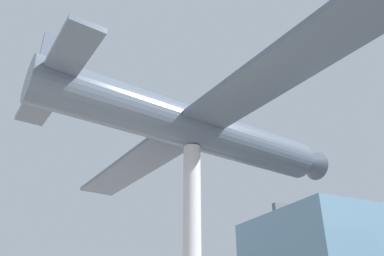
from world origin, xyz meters
name	(u,v)px	position (x,y,z in m)	size (l,w,h in m)	color
support_pylon_central	(192,254)	(0.00, 0.00, 3.83)	(0.63, 0.63, 7.66)	#B7B7BC
suspended_airplane	(196,129)	(-0.03, 0.19, 8.48)	(19.80, 13.80, 2.68)	#4C5666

